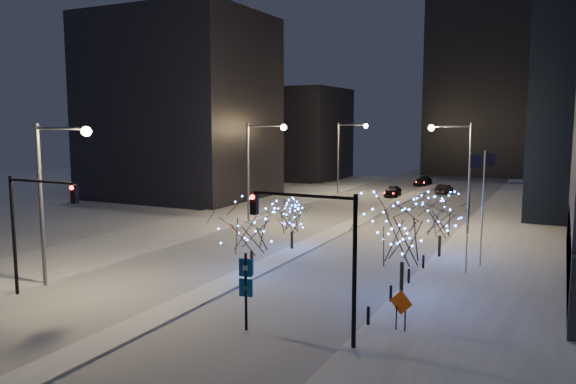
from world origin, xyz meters
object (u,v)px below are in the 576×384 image
Objects in this scene: traffic_signal_west at (31,217)px; car_mid at (444,189)px; street_lamp_w_near at (52,182)px; holiday_tree_median_near at (251,226)px; wayfinding_sign at (246,283)px; holiday_tree_plaza_far at (440,216)px; car_far at (423,181)px; construction_sign at (401,306)px; holiday_tree_plaza_near at (403,230)px; street_lamp_w_far at (345,148)px; holiday_tree_median_far at (292,218)px; street_lamp_east at (459,163)px; car_near at (393,191)px; street_lamp_w_mid at (257,158)px; traffic_signal_east at (322,242)px.

car_mid is at bearing 78.50° from traffic_signal_west.
street_lamp_w_near is 12.39m from holiday_tree_median_near.
holiday_tree_plaza_far is at bearing 66.29° from wayfinding_sign.
construction_sign is (13.34, -63.73, 0.66)m from car_far.
street_lamp_w_far is at bearing 114.38° from holiday_tree_plaza_near.
car_mid is at bearing 84.48° from holiday_tree_median_far.
car_near is at bearing 118.50° from street_lamp_east.
car_near is 35.25m from holiday_tree_median_far.
car_near is 43.37m from holiday_tree_median_near.
holiday_tree_median_far is (1.02, -50.19, 1.93)m from car_far.
street_lamp_w_far is at bearing 128.46° from construction_sign.
holiday_tree_plaza_near reaches higher than car_mid.
street_lamp_east is 35.30m from traffic_signal_west.
street_lamp_w_far is 18.26m from car_far.
holiday_tree_plaza_near is (19.44, -42.89, -2.50)m from street_lamp_w_far.
wayfinding_sign is (6.50, -66.63, 1.66)m from car_far.
street_lamp_w_mid and street_lamp_w_far have the same top height.
car_near is (-12.27, 22.60, -5.70)m from street_lamp_east.
street_lamp_w_far is 2.60× the size of wayfinding_sign.
holiday_tree_median_far is at bearing 65.47° from traffic_signal_west.
street_lamp_w_near is 26.65m from holiday_tree_plaza_far.
street_lamp_w_near is at bearing -141.95° from holiday_tree_median_near.
wayfinding_sign reaches higher than construction_sign.
holiday_tree_median_near is (8.94, 9.39, -1.39)m from traffic_signal_west.
traffic_signal_east is at bearing 3.29° from traffic_signal_west.
holiday_tree_median_far reaches higher than car_near.
wayfinding_sign is at bearing -99.94° from street_lamp_east.
holiday_tree_plaza_far reaches higher than car_mid.
traffic_signal_east is 19.07m from holiday_tree_median_far.
street_lamp_w_far is 2.62× the size of holiday_tree_median_far.
holiday_tree_median_far is 0.80× the size of holiday_tree_plaza_far.
holiday_tree_plaza_near is at bearing 119.57° from construction_sign.
holiday_tree_plaza_far is at bearing 46.51° from holiday_tree_median_near.
street_lamp_w_near is 1.00× the size of street_lamp_east.
street_lamp_east is 29.73m from wayfinding_sign.
wayfinding_sign is 7.50m from construction_sign.
car_near is 1.08× the size of car_mid.
car_mid is 0.65× the size of holiday_tree_plaza_near.
street_lamp_w_mid is 27.09m from car_near.
holiday_tree_median_far reaches higher than car_far.
street_lamp_w_far is at bearing 90.55° from traffic_signal_west.
construction_sign is at bearing 15.45° from wayfinding_sign.
holiday_tree_median_near is (2.00, -58.24, 2.67)m from car_far.
street_lamp_w_mid is 20.23m from holiday_tree_median_near.
street_lamp_east is at bearing 49.94° from holiday_tree_median_far.
traffic_signal_east is 1.11× the size of holiday_tree_plaza_near.
street_lamp_w_mid is at bearing -95.07° from car_far.
street_lamp_w_far reaches higher than holiday_tree_median_far.
holiday_tree_median_far is 1.00× the size of wayfinding_sign.
street_lamp_w_far is 54.07m from traffic_signal_east.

